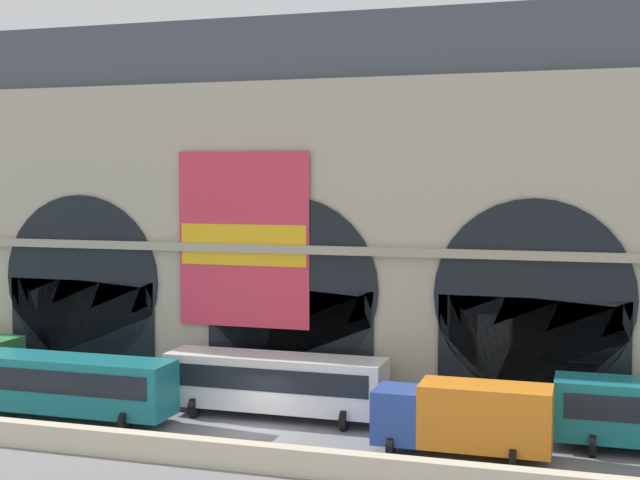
{
  "coord_description": "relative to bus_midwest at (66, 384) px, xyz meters",
  "views": [
    {
      "loc": [
        14.59,
        -37.08,
        11.86
      ],
      "look_at": [
        1.64,
        5.0,
        8.7
      ],
      "focal_mm": 49.14,
      "sensor_mm": 36.0,
      "label": 1
    }
  ],
  "objects": [
    {
      "name": "bus_center",
      "position": [
        9.65,
        3.34,
        0.0
      ],
      "size": [
        11.0,
        3.25,
        3.1
      ],
      "color": "white",
      "rests_on": "ground"
    },
    {
      "name": "quay_parapet_wall",
      "position": [
        9.67,
        -4.25,
        -1.22
      ],
      "size": [
        90.0,
        0.7,
        1.11
      ],
      "primitive_type": "cube",
      "color": "beige",
      "rests_on": "ground"
    },
    {
      "name": "bus_midwest",
      "position": [
        0.0,
        0.0,
        0.0
      ],
      "size": [
        11.0,
        3.25,
        3.1
      ],
      "color": "#19727A",
      "rests_on": "ground"
    },
    {
      "name": "ground_plane",
      "position": [
        9.67,
        0.48,
        -1.78
      ],
      "size": [
        200.0,
        200.0,
        0.0
      ],
      "primitive_type": "plane",
      "color": "slate"
    },
    {
      "name": "station_building",
      "position": [
        9.69,
        8.39,
        8.07
      ],
      "size": [
        51.08,
        6.25,
        20.14
      ],
      "color": "#B2A891",
      "rests_on": "ground"
    },
    {
      "name": "box_truck_mideast",
      "position": [
        19.37,
        0.17,
        -0.08
      ],
      "size": [
        7.5,
        2.91,
        3.12
      ],
      "color": "#28479E",
      "rests_on": "ground"
    }
  ]
}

